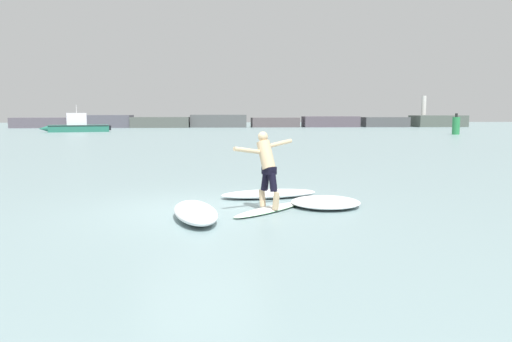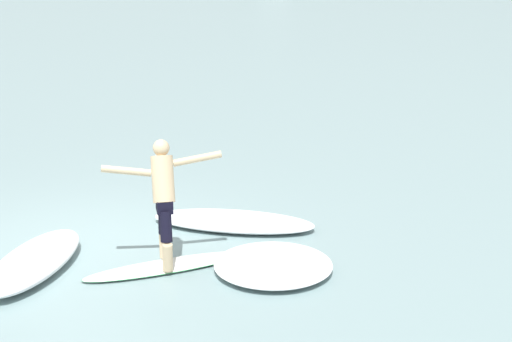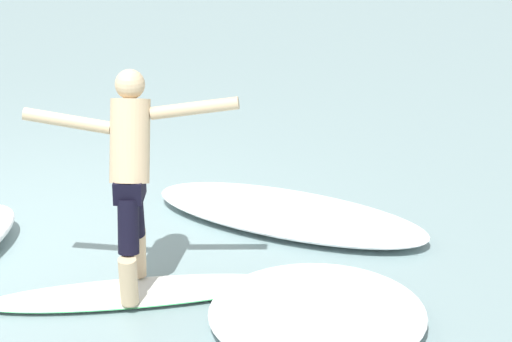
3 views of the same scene
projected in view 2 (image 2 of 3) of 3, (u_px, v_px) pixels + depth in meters
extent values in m
plane|color=gray|center=(83.00, 245.00, 11.74)|extent=(200.00, 200.00, 0.00)
ellipsoid|color=white|center=(166.00, 266.00, 10.96)|extent=(1.86, 1.90, 0.07)
ellipsoid|color=white|center=(246.00, 252.00, 11.40)|extent=(0.40, 0.40, 0.06)
ellipsoid|color=#339E56|center=(166.00, 266.00, 10.96)|extent=(1.87, 1.92, 0.03)
cone|color=black|center=(98.00, 285.00, 10.64)|extent=(0.07, 0.07, 0.14)
cone|color=black|center=(112.00, 287.00, 10.59)|extent=(0.07, 0.07, 0.14)
cone|color=black|center=(107.00, 279.00, 10.81)|extent=(0.07, 0.07, 0.14)
cylinder|color=#CEB087|center=(164.00, 244.00, 11.11)|extent=(0.20, 0.22, 0.37)
cylinder|color=black|center=(164.00, 220.00, 10.91)|extent=(0.24, 0.26, 0.41)
cylinder|color=#CEB087|center=(168.00, 257.00, 10.69)|extent=(0.20, 0.22, 0.37)
cylinder|color=black|center=(166.00, 226.00, 10.67)|extent=(0.24, 0.26, 0.41)
cube|color=black|center=(164.00, 206.00, 10.72)|extent=(0.31, 0.33, 0.16)
cylinder|color=#CEB087|center=(163.00, 179.00, 10.73)|extent=(0.49, 0.54, 0.65)
sphere|color=#CEB087|center=(161.00, 148.00, 10.71)|extent=(0.21, 0.21, 0.21)
cylinder|color=#CEB087|center=(126.00, 171.00, 10.68)|extent=(0.57, 0.41, 0.20)
cylinder|color=#CEB087|center=(197.00, 159.00, 10.81)|extent=(0.57, 0.42, 0.19)
ellipsoid|color=white|center=(34.00, 261.00, 10.84)|extent=(1.15, 2.26, 0.29)
ellipsoid|color=white|center=(273.00, 265.00, 10.86)|extent=(2.11, 2.11, 0.19)
ellipsoid|color=white|center=(234.00, 221.00, 12.39)|extent=(2.49, 1.27, 0.18)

